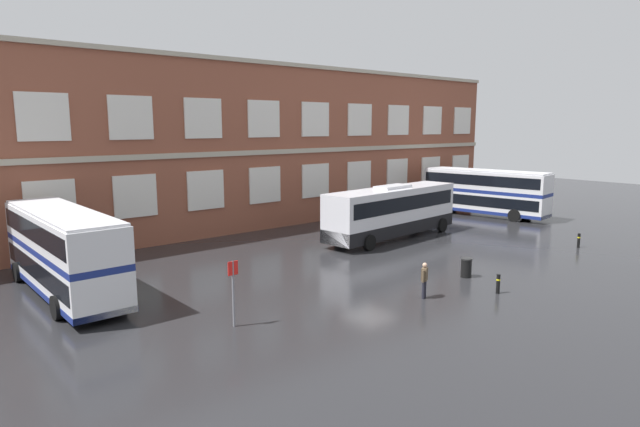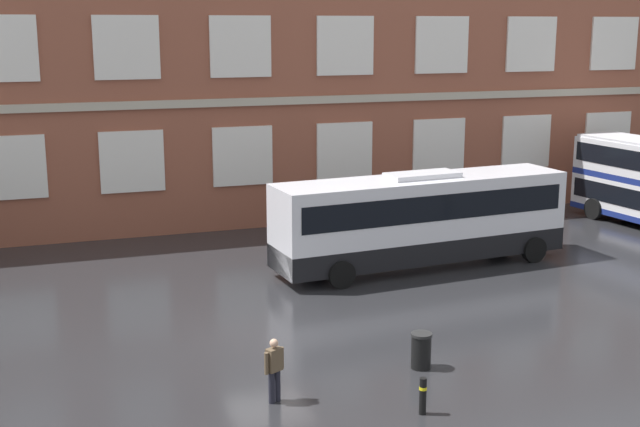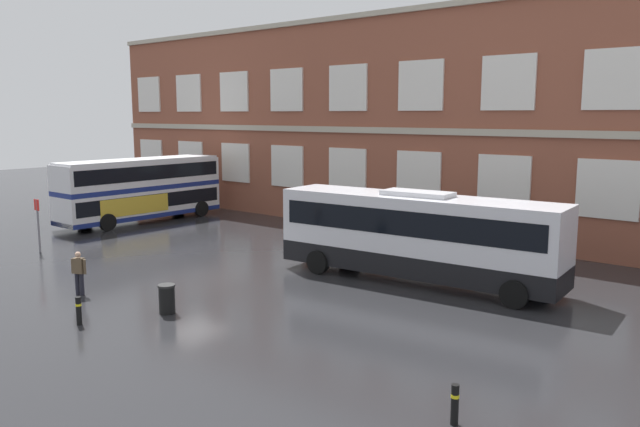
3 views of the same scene
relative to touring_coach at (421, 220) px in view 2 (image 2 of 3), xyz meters
The scene contains 6 objects.
ground_plane 8.77m from the touring_coach, 155.96° to the right, with size 120.00×120.00×0.00m, color #232326.
brick_terminal_building 14.16m from the touring_coach, 112.17° to the left, with size 55.43×8.19×12.74m.
touring_coach is the anchor object (origin of this frame).
waiting_passenger 13.45m from the touring_coach, 131.59° to the right, with size 0.61×0.39×1.70m.
station_litter_bin 10.36m from the touring_coach, 115.53° to the right, with size 0.60×0.60×1.03m.
safety_bollard_east 13.23m from the touring_coach, 115.37° to the right, with size 0.19×0.19×0.95m.
Camera 2 is at (-6.51, -23.84, 9.39)m, focal length 47.46 mm.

